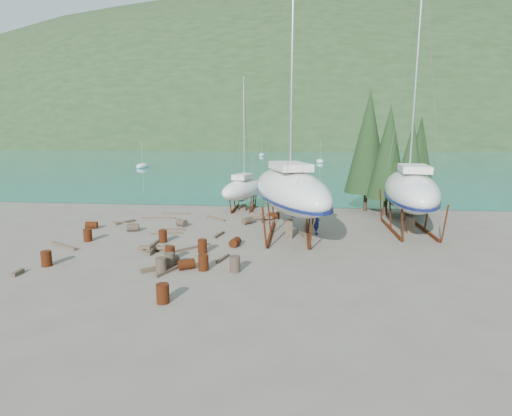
# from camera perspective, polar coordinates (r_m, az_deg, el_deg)

# --- Properties ---
(ground) EXTENTS (600.00, 600.00, 0.00)m
(ground) POSITION_cam_1_polar(r_m,az_deg,el_deg) (26.85, -3.66, -5.56)
(ground) COLOR #62574E
(ground) RESTS_ON ground
(bay_water) EXTENTS (700.00, 700.00, 0.00)m
(bay_water) POSITION_cam_1_polar(r_m,az_deg,el_deg) (340.53, 5.39, 9.25)
(bay_water) COLOR #198081
(bay_water) RESTS_ON ground
(far_hill) EXTENTS (800.00, 360.00, 110.00)m
(far_hill) POSITION_cam_1_polar(r_m,az_deg,el_deg) (345.52, 5.40, 9.27)
(far_hill) COLOR black
(far_hill) RESTS_ON ground
(far_house_left) EXTENTS (6.60, 5.60, 5.60)m
(far_house_left) POSITION_cam_1_polar(r_m,az_deg,el_deg) (224.89, -10.73, 9.22)
(far_house_left) COLOR beige
(far_house_left) RESTS_ON ground
(far_house_center) EXTENTS (6.60, 5.60, 5.60)m
(far_house_center) POSITION_cam_1_polar(r_m,az_deg,el_deg) (216.84, -0.41, 9.36)
(far_house_center) COLOR beige
(far_house_center) RESTS_ON ground
(far_house_right) EXTENTS (6.60, 5.60, 5.60)m
(far_house_right) POSITION_cam_1_polar(r_m,az_deg,el_deg) (216.98, 13.00, 9.09)
(far_house_right) COLOR beige
(far_house_right) RESTS_ON ground
(cypress_near_right) EXTENTS (3.60, 3.60, 10.00)m
(cypress_near_right) POSITION_cam_1_polar(r_m,az_deg,el_deg) (38.32, 18.40, 7.55)
(cypress_near_right) COLOR black
(cypress_near_right) RESTS_ON ground
(cypress_mid_right) EXTENTS (3.06, 3.06, 8.50)m
(cypress_mid_right) POSITION_cam_1_polar(r_m,az_deg,el_deg) (36.78, 21.27, 5.91)
(cypress_mid_right) COLOR black
(cypress_mid_right) RESTS_ON ground
(cypress_back_left) EXTENTS (4.14, 4.14, 11.50)m
(cypress_back_left) POSITION_cam_1_polar(r_m,az_deg,el_deg) (39.97, 15.75, 9.05)
(cypress_back_left) COLOR black
(cypress_back_left) RESTS_ON ground
(cypress_far_right) EXTENTS (3.24, 3.24, 9.00)m
(cypress_far_right) POSITION_cam_1_polar(r_m,az_deg,el_deg) (40.05, 22.28, 6.58)
(cypress_far_right) COLOR black
(cypress_far_right) RESTS_ON ground
(moored_boat_left) EXTENTS (2.00, 5.00, 6.05)m
(moored_boat_left) POSITION_cam_1_polar(r_m,az_deg,el_deg) (92.36, -15.92, 5.77)
(moored_boat_left) COLOR silver
(moored_boat_left) RESTS_ON ground
(moored_boat_mid) EXTENTS (2.00, 5.00, 6.05)m
(moored_boat_mid) POSITION_cam_1_polar(r_m,az_deg,el_deg) (105.80, 9.13, 6.60)
(moored_boat_mid) COLOR silver
(moored_boat_mid) RESTS_ON ground
(moored_boat_far) EXTENTS (2.00, 5.00, 6.05)m
(moored_boat_far) POSITION_cam_1_polar(r_m,az_deg,el_deg) (136.17, 0.83, 7.58)
(moored_boat_far) COLOR silver
(moored_boat_far) RESTS_ON ground
(large_sailboat_near) EXTENTS (7.84, 14.02, 21.20)m
(large_sailboat_near) POSITION_cam_1_polar(r_m,az_deg,el_deg) (29.24, 4.86, 2.59)
(large_sailboat_near) COLOR silver
(large_sailboat_near) RESTS_ON ground
(large_sailboat_far) EXTENTS (5.15, 12.84, 19.73)m
(large_sailboat_far) POSITION_cam_1_polar(r_m,az_deg,el_deg) (32.77, 21.20, 2.43)
(large_sailboat_far) COLOR silver
(large_sailboat_far) RESTS_ON ground
(small_sailboat_shore) EXTENTS (4.84, 8.39, 12.79)m
(small_sailboat_shore) POSITION_cam_1_polar(r_m,az_deg,el_deg) (39.51, -1.76, 2.79)
(small_sailboat_shore) COLOR silver
(small_sailboat_shore) RESTS_ON ground
(worker) EXTENTS (0.48, 0.70, 1.89)m
(worker) POSITION_cam_1_polar(r_m,az_deg,el_deg) (30.19, 8.69, -2.00)
(worker) COLOR #11174D
(worker) RESTS_ON ground
(drum_0) EXTENTS (0.58, 0.58, 0.88)m
(drum_0) POSITION_cam_1_polar(r_m,az_deg,el_deg) (25.84, -27.75, -6.41)
(drum_0) COLOR #5C220F
(drum_0) RESTS_ON ground
(drum_1) EXTENTS (1.02, 1.04, 0.58)m
(drum_1) POSITION_cam_1_polar(r_m,az_deg,el_deg) (23.52, -12.10, -7.38)
(drum_1) COLOR #2D2823
(drum_1) RESTS_ON ground
(drum_2) EXTENTS (0.99, 0.77, 0.58)m
(drum_2) POSITION_cam_1_polar(r_m,az_deg,el_deg) (34.36, -22.44, -2.27)
(drum_2) COLOR #5C220F
(drum_2) RESTS_ON ground
(drum_3) EXTENTS (0.58, 0.58, 0.88)m
(drum_3) POSITION_cam_1_polar(r_m,az_deg,el_deg) (18.63, -13.17, -11.81)
(drum_3) COLOR #5C220F
(drum_3) RESTS_ON ground
(drum_4) EXTENTS (0.95, 0.68, 0.58)m
(drum_4) POSITION_cam_1_polar(r_m,az_deg,el_deg) (35.52, 2.65, -1.07)
(drum_4) COLOR #5C220F
(drum_4) RESTS_ON ground
(drum_5) EXTENTS (0.58, 0.58, 0.88)m
(drum_5) POSITION_cam_1_polar(r_m,az_deg,el_deg) (23.06, -12.25, -7.37)
(drum_5) COLOR #2D2823
(drum_5) RESTS_ON ground
(drum_6) EXTENTS (0.76, 0.99, 0.58)m
(drum_6) POSITION_cam_1_polar(r_m,az_deg,el_deg) (26.88, -2.99, -4.89)
(drum_6) COLOR #5C220F
(drum_6) RESTS_ON ground
(drum_7) EXTENTS (0.58, 0.58, 0.88)m
(drum_7) POSITION_cam_1_polar(r_m,az_deg,el_deg) (22.43, -7.52, -7.73)
(drum_7) COLOR #5C220F
(drum_7) RESTS_ON ground
(drum_8) EXTENTS (0.58, 0.58, 0.88)m
(drum_8) POSITION_cam_1_polar(r_m,az_deg,el_deg) (30.46, -22.90, -3.58)
(drum_8) COLOR #5C220F
(drum_8) RESTS_ON ground
(drum_9) EXTENTS (1.05, 0.96, 0.58)m
(drum_9) POSITION_cam_1_polar(r_m,az_deg,el_deg) (33.16, -10.57, -2.08)
(drum_9) COLOR #2D2823
(drum_9) RESTS_ON ground
(drum_10) EXTENTS (0.58, 0.58, 0.88)m
(drum_10) POSITION_cam_1_polar(r_m,az_deg,el_deg) (25.59, -7.67, -5.42)
(drum_10) COLOR #5C220F
(drum_10) RESTS_ON ground
(drum_11) EXTENTS (1.02, 1.04, 0.58)m
(drum_11) POSITION_cam_1_polar(r_m,az_deg,el_deg) (33.40, -1.23, -1.81)
(drum_11) COLOR #2D2823
(drum_11) RESTS_ON ground
(drum_12) EXTENTS (1.05, 0.95, 0.58)m
(drum_12) POSITION_cam_1_polar(r_m,az_deg,el_deg) (22.76, -9.89, -7.92)
(drum_12) COLOR #5C220F
(drum_12) RESTS_ON ground
(drum_13) EXTENTS (0.58, 0.58, 0.88)m
(drum_13) POSITION_cam_1_polar(r_m,az_deg,el_deg) (24.39, -12.17, -6.37)
(drum_13) COLOR #5C220F
(drum_13) RESTS_ON ground
(drum_14) EXTENTS (0.58, 0.58, 0.88)m
(drum_14) POSITION_cam_1_polar(r_m,az_deg,el_deg) (28.54, -13.17, -3.93)
(drum_14) COLOR #5C220F
(drum_14) RESTS_ON ground
(drum_15) EXTENTS (1.00, 0.79, 0.58)m
(drum_15) POSITION_cam_1_polar(r_m,az_deg,el_deg) (32.38, -17.15, -2.68)
(drum_15) COLOR #2D2823
(drum_15) RESTS_ON ground
(drum_16) EXTENTS (0.58, 0.58, 0.88)m
(drum_16) POSITION_cam_1_polar(r_m,az_deg,el_deg) (22.33, -13.41, -8.01)
(drum_16) COLOR #2D2823
(drum_16) RESTS_ON ground
(drum_17) EXTENTS (0.58, 0.58, 0.88)m
(drum_17) POSITION_cam_1_polar(r_m,az_deg,el_deg) (22.02, -3.02, -8.00)
(drum_17) COLOR #2D2823
(drum_17) RESTS_ON ground
(timber_0) EXTENTS (2.69, 0.24, 0.14)m
(timber_0) POSITION_cam_1_polar(r_m,az_deg,el_deg) (38.26, -11.35, -0.76)
(timber_0) COLOR brown
(timber_0) RESTS_ON ground
(timber_1) EXTENTS (0.73, 1.64, 0.19)m
(timber_1) POSITION_cam_1_polar(r_m,az_deg,el_deg) (29.95, 6.58, -3.71)
(timber_1) COLOR brown
(timber_1) RESTS_ON ground
(timber_2) EXTENTS (1.12, 1.80, 0.19)m
(timber_2) POSITION_cam_1_polar(r_m,az_deg,el_deg) (35.47, -18.17, -1.94)
(timber_2) COLOR brown
(timber_2) RESTS_ON ground
(timber_3) EXTENTS (2.22, 2.50, 0.15)m
(timber_3) POSITION_cam_1_polar(r_m,az_deg,el_deg) (26.55, -9.50, -5.70)
(timber_3) COLOR brown
(timber_3) RESTS_ON ground
(timber_4) EXTENTS (1.75, 0.42, 0.17)m
(timber_4) POSITION_cam_1_polar(r_m,az_deg,el_deg) (31.82, -11.80, -3.04)
(timber_4) COLOR brown
(timber_4) RESTS_ON ground
(timber_5) EXTENTS (1.32, 2.93, 0.16)m
(timber_5) POSITION_cam_1_polar(r_m,az_deg,el_deg) (22.92, -11.49, -8.40)
(timber_5) COLOR brown
(timber_5) RESTS_ON ground
(timber_6) EXTENTS (1.67, 0.69, 0.19)m
(timber_6) POSITION_cam_1_polar(r_m,az_deg,el_deg) (37.10, 0.37, -0.87)
(timber_6) COLOR brown
(timber_6) RESTS_ON ground
(timber_7) EXTENTS (0.56, 1.53, 0.17)m
(timber_7) POSITION_cam_1_polar(r_m,az_deg,el_deg) (24.17, -4.76, -7.19)
(timber_7) COLOR brown
(timber_7) RESTS_ON ground
(timber_8) EXTENTS (0.55, 1.72, 0.19)m
(timber_8) POSITION_cam_1_polar(r_m,az_deg,el_deg) (29.67, -5.32, -3.83)
(timber_8) COLOR brown
(timber_8) RESTS_ON ground
(timber_10) EXTENTS (1.99, 1.65, 0.16)m
(timber_10) POSITION_cam_1_polar(r_m,az_deg,el_deg) (35.44, -5.82, -1.48)
(timber_10) COLOR brown
(timber_10) RESTS_ON ground
(timber_11) EXTENTS (2.29, 0.77, 0.15)m
(timber_11) POSITION_cam_1_polar(r_m,az_deg,el_deg) (30.73, -12.70, -3.57)
(timber_11) COLOR brown
(timber_11) RESTS_ON ground
(timber_12) EXTENTS (2.04, 0.40, 0.17)m
(timber_12) POSITION_cam_1_polar(r_m,az_deg,el_deg) (26.77, -14.60, -5.75)
(timber_12) COLOR brown
(timber_12) RESTS_ON ground
(timber_13) EXTENTS (0.28, 0.88, 0.22)m
(timber_13) POSITION_cam_1_polar(r_m,az_deg,el_deg) (25.17, -30.89, -7.93)
(timber_13) COLOR brown
(timber_13) RESTS_ON ground
(timber_14) EXTENTS (2.55, 1.54, 0.18)m
(timber_14) POSITION_cam_1_polar(r_m,az_deg,el_deg) (29.60, -25.79, -4.90)
(timber_14) COLOR brown
(timber_14) RESTS_ON ground
(timber_15) EXTENTS (2.99, 0.57, 0.15)m
(timber_15) POSITION_cam_1_polar(r_m,az_deg,el_deg) (36.46, -13.80, -1.41)
(timber_15) COLOR brown
(timber_15) RESTS_ON ground
(timber_16) EXTENTS (1.99, 1.87, 0.23)m
(timber_16) POSITION_cam_1_polar(r_m,az_deg,el_deg) (23.12, -13.28, -8.21)
(timber_16) COLOR brown
(timber_16) RESTS_ON ground
(timber_17) EXTENTS (2.42, 0.87, 0.16)m
(timber_17) POSITION_cam_1_polar(r_m,az_deg,el_deg) (35.13, -18.29, -2.08)
(timber_17) COLOR brown
(timber_17) RESTS_ON ground
(timber_pile_fore) EXTENTS (1.80, 1.80, 0.60)m
(timber_pile_fore) POSITION_cam_1_polar(r_m,az_deg,el_deg) (26.40, -14.44, -5.48)
(timber_pile_fore) COLOR brown
(timber_pile_fore) RESTS_ON ground
(timber_pile_aft) EXTENTS (1.80, 1.80, 0.60)m
(timber_pile_aft) POSITION_cam_1_polar(r_m,az_deg,el_deg) (34.64, 0.88, -1.34)
(timber_pile_aft) COLOR brown
(timber_pile_aft) RESTS_ON ground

